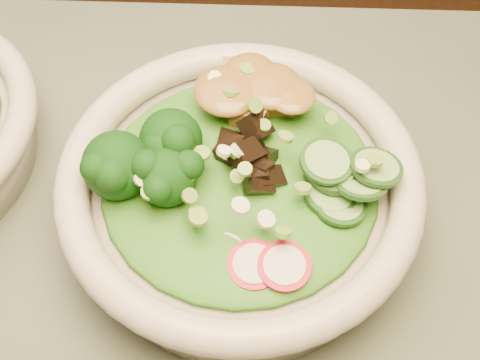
{
  "coord_description": "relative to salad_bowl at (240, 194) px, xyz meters",
  "views": [
    {
      "loc": [
        0.15,
        -0.17,
        1.25
      ],
      "look_at": [
        0.14,
        0.12,
        0.81
      ],
      "focal_mm": 50.0,
      "sensor_mm": 36.0,
      "label": 1
    }
  ],
  "objects": [
    {
      "name": "salad_bowl",
      "position": [
        0.0,
        0.0,
        0.0
      ],
      "size": [
        0.29,
        0.29,
        0.08
      ],
      "rotation": [
        0.0,
        0.0,
        -0.25
      ],
      "color": "beige",
      "rests_on": "dining_table"
    },
    {
      "name": "tofu_cubes",
      "position": [
        0.0,
        0.07,
        0.04
      ],
      "size": [
        0.11,
        0.09,
        0.04
      ],
      "primitive_type": null,
      "rotation": [
        0.0,
        0.0,
        -0.25
      ],
      "color": "#A66337",
      "rests_on": "salad_bowl"
    },
    {
      "name": "broccoli_florets",
      "position": [
        -0.07,
        -0.0,
        0.04
      ],
      "size": [
        0.1,
        0.09,
        0.05
      ],
      "primitive_type": null,
      "rotation": [
        0.0,
        0.0,
        -0.25
      ],
      "color": "black",
      "rests_on": "salad_bowl"
    },
    {
      "name": "peanut_sauce",
      "position": [
        0.0,
        0.07,
        0.05
      ],
      "size": [
        0.08,
        0.06,
        0.02
      ],
      "primitive_type": "ellipsoid",
      "color": "brown",
      "rests_on": "tofu_cubes"
    },
    {
      "name": "cucumber_slices",
      "position": [
        0.07,
        -0.0,
        0.04
      ],
      "size": [
        0.09,
        0.09,
        0.04
      ],
      "primitive_type": null,
      "rotation": [
        0.0,
        0.0,
        -0.25
      ],
      "color": "#89C46C",
      "rests_on": "salad_bowl"
    },
    {
      "name": "scallion_garnish",
      "position": [
        -0.0,
        0.0,
        0.05
      ],
      "size": [
        0.21,
        0.21,
        0.03
      ],
      "primitive_type": null,
      "color": "olive",
      "rests_on": "salad_bowl"
    },
    {
      "name": "radish_slices",
      "position": [
        0.0,
        -0.07,
        0.03
      ],
      "size": [
        0.13,
        0.07,
        0.02
      ],
      "primitive_type": null,
      "rotation": [
        0.0,
        0.0,
        -0.25
      ],
      "color": "#B20D24",
      "rests_on": "salad_bowl"
    },
    {
      "name": "mushroom_heap",
      "position": [
        0.0,
        0.01,
        0.04
      ],
      "size": [
        0.09,
        0.09,
        0.04
      ],
      "primitive_type": null,
      "rotation": [
        0.0,
        0.0,
        -0.25
      ],
      "color": "black",
      "rests_on": "salad_bowl"
    },
    {
      "name": "lettuce_bed",
      "position": [
        -0.0,
        0.0,
        0.02
      ],
      "size": [
        0.22,
        0.22,
        0.03
      ],
      "primitive_type": "ellipsoid",
      "color": "#1C6715",
      "rests_on": "salad_bowl"
    }
  ]
}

